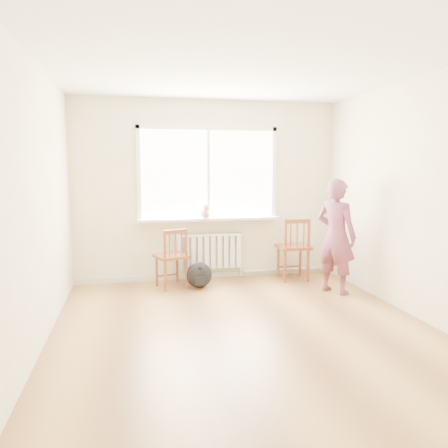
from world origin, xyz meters
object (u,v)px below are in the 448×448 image
chair_left (173,258)px  cat (205,212)px  person (336,236)px  backpack (199,275)px  chair_right (294,249)px

chair_left → cat: (0.51, 0.30, 0.62)m
person → backpack: bearing=36.8°
cat → backpack: cat is taller
chair_right → backpack: 1.51m
chair_left → backpack: size_ratio=2.33×
chair_right → person: size_ratio=0.61×
cat → backpack: size_ratio=1.00×
person → cat: size_ratio=4.24×
person → chair_right: bearing=-11.6°
backpack → person: bearing=-19.0°
person → backpack: person is taller
chair_left → person: 2.27m
person → backpack: (-1.78, 0.61, -0.59)m
chair_left → backpack: chair_left is taller
cat → chair_left: bearing=-151.7°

